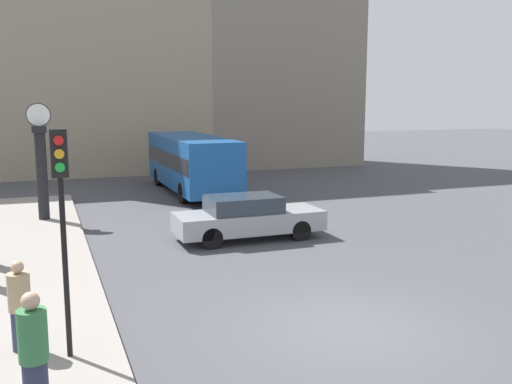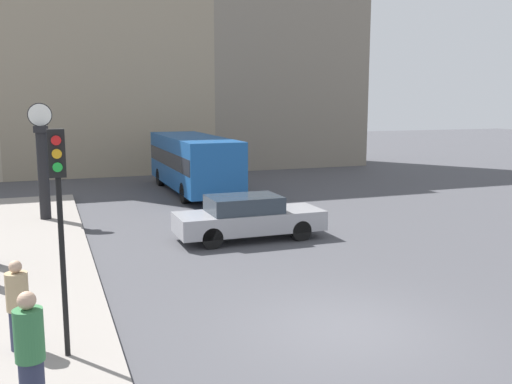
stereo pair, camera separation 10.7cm
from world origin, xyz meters
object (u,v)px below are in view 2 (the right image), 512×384
object	(u,v)px
traffic_light_near	(59,196)
sedan_car	(248,217)
pedestrian_tan_coat	(18,306)
pedestrian_green_hoodie	(30,354)
street_clock	(43,165)
bus_distant	(193,161)

from	to	relation	value
traffic_light_near	sedan_car	bearing A→B (deg)	51.07
pedestrian_tan_coat	pedestrian_green_hoodie	world-z (taller)	pedestrian_green_hoodie
street_clock	pedestrian_tan_coat	distance (m)	11.41
bus_distant	pedestrian_green_hoodie	xyz separation A→B (m)	(-6.84, -18.32, -0.52)
bus_distant	pedestrian_tan_coat	world-z (taller)	bus_distant
pedestrian_tan_coat	traffic_light_near	bearing A→B (deg)	-36.23
bus_distant	traffic_light_near	size ratio (longest dim) A/B	2.34
bus_distant	traffic_light_near	xyz separation A→B (m)	(-6.34, -16.62, 1.31)
pedestrian_green_hoodie	pedestrian_tan_coat	bearing A→B (deg)	96.06
traffic_light_near	pedestrian_green_hoodie	size ratio (longest dim) A/B	2.18
traffic_light_near	pedestrian_tan_coat	world-z (taller)	traffic_light_near
pedestrian_tan_coat	pedestrian_green_hoodie	xyz separation A→B (m)	(0.24, -2.25, 0.09)
bus_distant	traffic_light_near	distance (m)	17.83
pedestrian_tan_coat	pedestrian_green_hoodie	size ratio (longest dim) A/B	0.91
traffic_light_near	street_clock	bearing A→B (deg)	91.33
sedan_car	bus_distant	world-z (taller)	bus_distant
sedan_car	pedestrian_tan_coat	bearing A→B (deg)	-134.71
bus_distant	pedestrian_tan_coat	xyz separation A→B (m)	(-7.08, -16.07, -0.61)
sedan_car	street_clock	size ratio (longest dim) A/B	1.13
sedan_car	bus_distant	distance (m)	9.62
traffic_light_near	pedestrian_tan_coat	xyz separation A→B (m)	(-0.74, 0.55, -1.92)
street_clock	pedestrian_tan_coat	size ratio (longest dim) A/B	2.62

